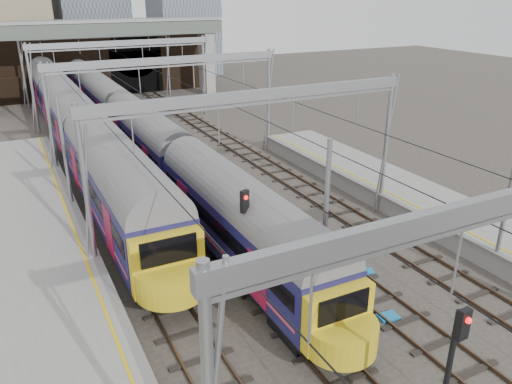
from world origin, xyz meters
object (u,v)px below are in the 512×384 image
train_second (70,115)px  signal_near_centre (452,364)px  signal_near_left (244,233)px  train_main (123,116)px

train_second → signal_near_centre: train_second is taller
train_second → signal_near_left: (2.99, -26.86, 0.52)m
train_main → train_second: 4.27m
train_main → signal_near_left: signal_near_left is taller
train_main → signal_near_centre: bearing=-89.0°
train_second → signal_near_centre: size_ratio=10.94×
train_second → train_main: bearing=-20.3°
train_second → signal_near_left: size_ratio=10.52×
train_main → train_second: (-4.00, 1.48, 0.24)m
train_main → train_second: bearing=159.7°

